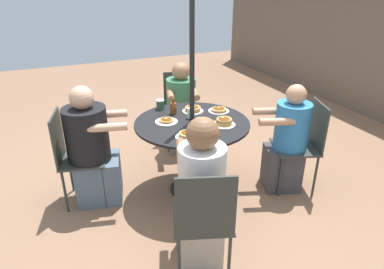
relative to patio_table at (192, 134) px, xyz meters
name	(u,v)px	position (x,y,z in m)	size (l,w,h in m)	color
ground_plane	(192,189)	(0.00, 0.00, -0.62)	(12.00, 12.00, 0.00)	#8C664C
patio_table	(192,134)	(0.00, 0.00, 0.00)	(1.08, 1.08, 0.75)	black
umbrella_pole	(192,93)	(0.00, 0.00, 0.41)	(0.05, 0.05, 2.07)	black
patio_chair_north	(180,104)	(-1.07, 0.30, -0.10)	(0.50, 0.50, 0.91)	#333833
diner_north	(182,111)	(-0.90, 0.25, -0.13)	(0.56, 0.46, 1.09)	gray
patio_chair_east	(73,153)	(-0.27, -1.08, -0.10)	(0.49, 0.49, 0.91)	#333833
diner_east	(93,152)	(-0.22, -0.91, -0.11)	(0.49, 0.60, 1.15)	slate
patio_chair_south	(204,218)	(1.05, -0.37, -0.10)	(0.52, 0.52, 0.91)	#333833
diner_south	(201,199)	(0.89, -0.31, -0.07)	(0.57, 0.47, 1.19)	beige
patio_chair_west	(304,141)	(0.38, 1.04, -0.10)	(0.52, 0.52, 0.91)	#333833
diner_west	(287,143)	(0.32, 0.88, -0.12)	(0.47, 0.57, 1.09)	#3D3D42
pancake_plate_a	(193,110)	(-0.23, 0.11, 0.15)	(0.21, 0.21, 0.06)	white
pancake_plate_b	(224,122)	(0.19, 0.24, 0.16)	(0.21, 0.21, 0.07)	white
pancake_plate_c	(166,121)	(-0.08, -0.22, 0.14)	(0.21, 0.21, 0.04)	white
pancake_plate_d	(188,135)	(0.29, -0.17, 0.15)	(0.21, 0.21, 0.06)	white
pancake_plate_e	(219,110)	(-0.13, 0.35, 0.14)	(0.21, 0.21, 0.05)	white
syrup_bottle	(173,108)	(-0.26, -0.09, 0.19)	(0.09, 0.06, 0.16)	brown
coffee_cup	(160,104)	(-0.44, -0.16, 0.18)	(0.08, 0.08, 0.10)	#33513D
drinking_glass_a	(191,113)	(-0.09, 0.03, 0.18)	(0.07, 0.07, 0.10)	silver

